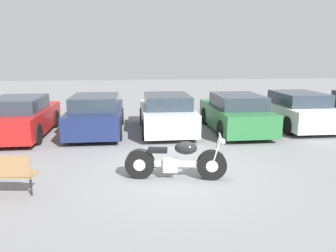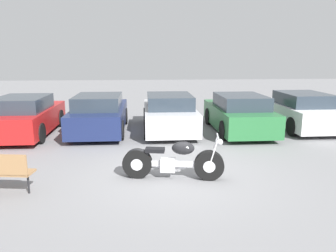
# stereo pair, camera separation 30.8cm
# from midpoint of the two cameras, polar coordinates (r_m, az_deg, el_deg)

# --- Properties ---
(ground_plane) EXTENTS (60.00, 60.00, 0.00)m
(ground_plane) POSITION_cam_midpoint_polar(r_m,az_deg,el_deg) (7.91, 0.27, -8.53)
(ground_plane) COLOR slate
(motorcycle) EXTENTS (2.34, 0.80, 1.03)m
(motorcycle) POSITION_cam_midpoint_polar(r_m,az_deg,el_deg) (7.56, 0.04, -6.06)
(motorcycle) COLOR black
(motorcycle) RESTS_ON ground_plane
(parked_car_red) EXTENTS (1.89, 4.15, 1.40)m
(parked_car_red) POSITION_cam_midpoint_polar(r_m,az_deg,el_deg) (12.59, -24.89, 1.35)
(parked_car_red) COLOR red
(parked_car_red) RESTS_ON ground_plane
(parked_car_navy) EXTENTS (1.89, 4.15, 1.40)m
(parked_car_navy) POSITION_cam_midpoint_polar(r_m,az_deg,el_deg) (12.27, -13.08, 1.92)
(parked_car_navy) COLOR #19234C
(parked_car_navy) RESTS_ON ground_plane
(parked_car_silver) EXTENTS (1.89, 4.15, 1.40)m
(parked_car_silver) POSITION_cam_midpoint_polar(r_m,az_deg,el_deg) (12.22, -1.04, 2.20)
(parked_car_silver) COLOR #BCBCC1
(parked_car_silver) RESTS_ON ground_plane
(parked_car_green) EXTENTS (1.89, 4.15, 1.40)m
(parked_car_green) POSITION_cam_midpoint_polar(r_m,az_deg,el_deg) (12.44, 10.96, 2.15)
(parked_car_green) COLOR #286B38
(parked_car_green) RESTS_ON ground_plane
(parked_car_white) EXTENTS (1.89, 4.15, 1.40)m
(parked_car_white) POSITION_cam_midpoint_polar(r_m,az_deg,el_deg) (13.80, 20.66, 2.58)
(parked_car_white) COLOR white
(parked_car_white) RESTS_ON ground_plane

